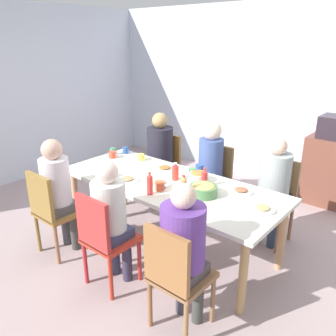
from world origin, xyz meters
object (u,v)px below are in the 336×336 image
at_px(person_2, 210,163).
at_px(person_5, 274,182).
at_px(cup_0, 200,169).
at_px(bottle_3, 175,172).
at_px(chair_4, 164,164).
at_px(cup_2, 112,155).
at_px(plate_5, 159,183).
at_px(chair_5, 275,196).
at_px(cup_1, 126,150).
at_px(bottle_1, 150,184).
at_px(cup_5, 113,151).
at_px(cup_6, 193,173).
at_px(bowl_1, 203,190).
at_px(person_1, 183,244).
at_px(cup_3, 160,186).
at_px(plate_4, 262,209).
at_px(bottle_0, 184,188).
at_px(plate_0, 103,167).
at_px(chair_0, 52,209).
at_px(chair_2, 213,178).
at_px(plate_2, 165,168).
at_px(dining_table, 168,188).
at_px(chair_1, 175,274).
at_px(bottle_2, 204,178).
at_px(plate_1, 127,180).
at_px(cup_4, 141,157).
at_px(person_3, 110,213).
at_px(plate_3, 241,191).
at_px(person_4, 160,149).
at_px(person_0, 57,187).
at_px(bowl_0, 198,176).
at_px(side_cabinet, 333,172).
at_px(chair_3, 104,236).

xyz_separation_m(person_2, person_5, (0.78, 0.00, -0.03)).
height_order(cup_0, bottle_3, bottle_3).
bearing_deg(chair_4, bottle_3, -43.45).
bearing_deg(cup_2, plate_5, -14.42).
xyz_separation_m(chair_5, cup_2, (-1.78, -0.71, 0.26)).
relative_size(cup_1, bottle_1, 0.52).
height_order(cup_5, cup_6, cup_6).
bearing_deg(bowl_1, person_1, -65.39).
bearing_deg(cup_3, cup_0, 87.42).
bearing_deg(plate_4, cup_0, 157.63).
distance_m(bottle_0, bottle_1, 0.32).
bearing_deg(cup_6, bowl_1, -41.69).
bearing_deg(person_2, plate_0, -131.47).
distance_m(chair_0, chair_4, 1.71).
bearing_deg(chair_2, plate_2, -112.50).
xyz_separation_m(dining_table, cup_6, (0.10, 0.28, 0.11)).
xyz_separation_m(chair_1, cup_6, (-0.68, 1.13, 0.27)).
bearing_deg(chair_1, bottle_2, 114.01).
bearing_deg(dining_table, chair_4, 132.54).
bearing_deg(plate_1, plate_4, 12.02).
relative_size(person_5, plate_1, 4.94).
relative_size(chair_4, chair_5, 1.00).
relative_size(cup_1, cup_5, 1.03).
distance_m(chair_2, cup_0, 0.53).
relative_size(chair_2, cup_4, 7.59).
height_order(chair_0, bottle_3, bottle_3).
bearing_deg(plate_0, person_3, -36.69).
height_order(chair_0, bowl_1, chair_0).
xyz_separation_m(cup_0, cup_3, (-0.03, -0.62, -0.01)).
distance_m(cup_5, cup_6, 1.19).
xyz_separation_m(person_3, plate_3, (0.68, 1.01, 0.05)).
height_order(plate_1, plate_2, same).
bearing_deg(cup_4, cup_2, -154.17).
relative_size(dining_table, chair_0, 2.61).
xyz_separation_m(person_4, plate_5, (0.76, -0.87, 0.01)).
xyz_separation_m(plate_0, cup_5, (-0.28, 0.40, 0.03)).
height_order(person_0, bottle_2, person_0).
distance_m(chair_2, plate_3, 0.94).
bearing_deg(cup_6, bowl_0, -25.26).
relative_size(bottle_0, side_cabinet, 0.25).
xyz_separation_m(person_2, plate_0, (-0.81, -0.92, 0.01)).
bearing_deg(bowl_0, chair_4, 147.67).
distance_m(chair_0, person_1, 1.58).
relative_size(cup_6, bottle_2, 0.59).
bearing_deg(person_4, plate_2, -44.19).
xyz_separation_m(person_1, chair_3, (-0.78, -0.09, -0.20)).
bearing_deg(plate_0, cup_2, 121.64).
height_order(person_1, person_4, person_4).
relative_size(chair_4, plate_4, 4.12).
bearing_deg(cup_1, person_2, 21.20).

